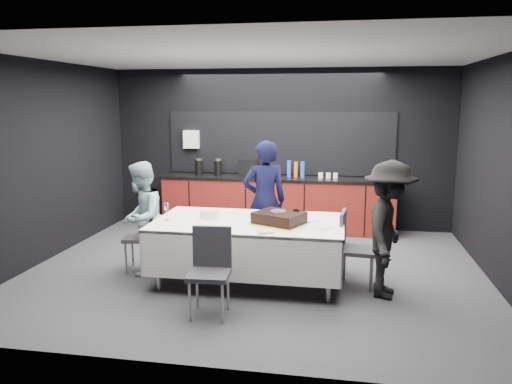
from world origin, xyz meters
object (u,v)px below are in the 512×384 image
at_px(person_center, 265,201).
at_px(person_left, 141,218).
at_px(plate_stack, 209,214).
at_px(chair_right, 352,243).
at_px(party_table, 249,232).
at_px(person_right, 389,230).
at_px(chair_left, 147,231).
at_px(cake_assembly, 279,218).
at_px(chair_near, 210,264).
at_px(champagne_flute, 166,208).

xyz_separation_m(person_center, person_left, (-1.50, -0.81, -0.12)).
bearing_deg(person_left, plate_stack, 84.35).
bearing_deg(chair_right, person_center, 145.62).
relative_size(party_table, person_right, 1.46).
relative_size(chair_left, person_right, 0.58).
bearing_deg(person_right, chair_right, 67.31).
relative_size(cake_assembly, chair_right, 0.79).
distance_m(party_table, cake_assembly, 0.45).
bearing_deg(party_table, chair_right, 3.40).
relative_size(plate_stack, person_right, 0.15).
relative_size(person_center, person_right, 1.08).
relative_size(plate_stack, chair_left, 0.25).
height_order(chair_right, chair_near, same).
height_order(plate_stack, person_left, person_left).
height_order(cake_assembly, plate_stack, cake_assembly).
bearing_deg(person_right, party_table, 94.27).
bearing_deg(plate_stack, party_table, -8.22).
height_order(champagne_flute, chair_left, champagne_flute).
relative_size(champagne_flute, chair_right, 0.24).
height_order(chair_left, person_center, person_center).
xyz_separation_m(plate_stack, chair_right, (1.78, -0.00, -0.30)).
xyz_separation_m(party_table, person_right, (1.66, -0.19, 0.15)).
distance_m(chair_left, person_right, 3.10).
distance_m(chair_left, chair_right, 2.66).
bearing_deg(champagne_flute, cake_assembly, 2.16).
relative_size(champagne_flute, person_left, 0.15).
distance_m(cake_assembly, chair_near, 1.14).
distance_m(plate_stack, chair_right, 1.80).
height_order(person_center, person_left, person_center).
relative_size(plate_stack, champagne_flute, 1.04).
relative_size(party_table, chair_near, 2.51).
xyz_separation_m(plate_stack, person_center, (0.58, 0.82, 0.02)).
height_order(cake_assembly, chair_left, cake_assembly).
bearing_deg(person_right, chair_left, 94.34).
relative_size(party_table, plate_stack, 9.94).
bearing_deg(chair_near, chair_right, 36.09).
bearing_deg(chair_left, cake_assembly, -7.96).
height_order(cake_assembly, person_left, person_left).
relative_size(chair_right, person_right, 0.58).
distance_m(chair_right, chair_near, 1.83).
height_order(chair_near, person_right, person_right).
bearing_deg(chair_near, person_right, 23.24).
relative_size(chair_near, person_left, 0.63).
bearing_deg(person_center, chair_right, 125.33).
bearing_deg(cake_assembly, chair_left, 172.04).
height_order(party_table, plate_stack, plate_stack).
relative_size(chair_near, person_right, 0.58).
distance_m(party_table, person_right, 1.68).
bearing_deg(plate_stack, person_center, 54.90).
height_order(champagne_flute, person_right, person_right).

